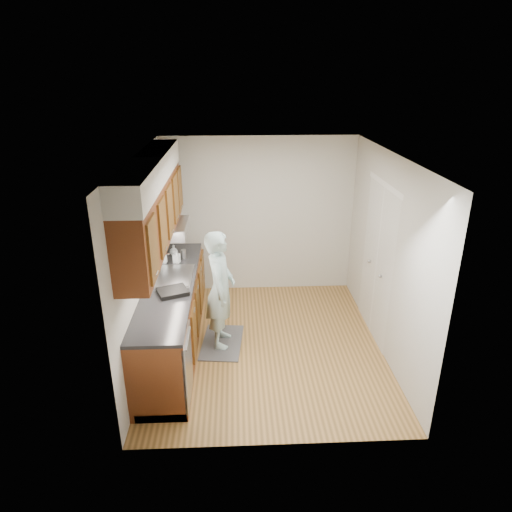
{
  "coord_description": "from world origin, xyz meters",
  "views": [
    {
      "loc": [
        -0.37,
        -5.17,
        3.39
      ],
      "look_at": [
        -0.12,
        0.25,
        1.18
      ],
      "focal_mm": 32.0,
      "sensor_mm": 36.0,
      "label": 1
    }
  ],
  "objects_px": {
    "dish_rack": "(173,292)",
    "soap_bottle_b": "(176,256)",
    "soap_bottle_c": "(174,250)",
    "steel_can": "(184,254)",
    "person": "(220,282)",
    "soap_bottle_a": "(163,253)"
  },
  "relations": [
    {
      "from": "dish_rack",
      "to": "soap_bottle_b",
      "type": "bearing_deg",
      "value": 71.0
    },
    {
      "from": "soap_bottle_c",
      "to": "steel_can",
      "type": "xyz_separation_m",
      "value": [
        0.16,
        -0.14,
        -0.01
      ]
    },
    {
      "from": "person",
      "to": "steel_can",
      "type": "xyz_separation_m",
      "value": [
        -0.52,
        0.72,
        0.1
      ]
    },
    {
      "from": "soap_bottle_c",
      "to": "soap_bottle_a",
      "type": "bearing_deg",
      "value": -109.86
    },
    {
      "from": "soap_bottle_a",
      "to": "soap_bottle_c",
      "type": "height_order",
      "value": "soap_bottle_a"
    },
    {
      "from": "soap_bottle_b",
      "to": "person",
      "type": "bearing_deg",
      "value": -43.44
    },
    {
      "from": "soap_bottle_a",
      "to": "steel_can",
      "type": "distance_m",
      "value": 0.31
    },
    {
      "from": "steel_can",
      "to": "soap_bottle_c",
      "type": "bearing_deg",
      "value": 137.47
    },
    {
      "from": "person",
      "to": "soap_bottle_b",
      "type": "xyz_separation_m",
      "value": [
        -0.61,
        0.57,
        0.13
      ]
    },
    {
      "from": "soap_bottle_b",
      "to": "dish_rack",
      "type": "bearing_deg",
      "value": -86.49
    },
    {
      "from": "person",
      "to": "soap_bottle_a",
      "type": "height_order",
      "value": "person"
    },
    {
      "from": "soap_bottle_c",
      "to": "steel_can",
      "type": "relative_size",
      "value": 1.13
    },
    {
      "from": "soap_bottle_c",
      "to": "soap_bottle_b",
      "type": "bearing_deg",
      "value": -75.43
    },
    {
      "from": "soap_bottle_c",
      "to": "dish_rack",
      "type": "xyz_separation_m",
      "value": [
        0.13,
        -1.24,
        -0.05
      ]
    },
    {
      "from": "person",
      "to": "soap_bottle_a",
      "type": "relative_size",
      "value": 6.17
    },
    {
      "from": "person",
      "to": "steel_can",
      "type": "bearing_deg",
      "value": 40.29
    },
    {
      "from": "person",
      "to": "soap_bottle_c",
      "type": "xyz_separation_m",
      "value": [
        -0.68,
        0.86,
        0.11
      ]
    },
    {
      "from": "person",
      "to": "steel_can",
      "type": "height_order",
      "value": "person"
    },
    {
      "from": "soap_bottle_b",
      "to": "dish_rack",
      "type": "xyz_separation_m",
      "value": [
        0.06,
        -0.95,
        -0.07
      ]
    },
    {
      "from": "soap_bottle_a",
      "to": "steel_can",
      "type": "xyz_separation_m",
      "value": [
        0.26,
        0.15,
        -0.08
      ]
    },
    {
      "from": "person",
      "to": "steel_can",
      "type": "relative_size",
      "value": 13.47
    },
    {
      "from": "soap_bottle_b",
      "to": "steel_can",
      "type": "relative_size",
      "value": 1.41
    }
  ]
}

